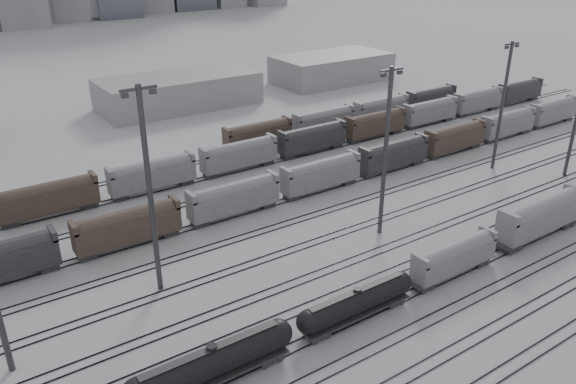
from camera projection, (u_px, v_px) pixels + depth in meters
ground at (425, 294)px, 69.08m from camera, size 900.00×900.00×0.00m
tracks at (337, 236)px, 82.23m from camera, size 220.00×71.50×0.16m
tank_car_a at (213, 363)px, 54.14m from camera, size 18.13×3.02×4.48m
tank_car_b at (357, 302)px, 63.56m from camera, size 16.27×2.71×4.02m
hopper_car_a at (454, 256)px, 71.62m from camera, size 13.32×2.65×4.76m
hopper_car_b at (541, 215)px, 80.68m from camera, size 16.56×3.29×5.92m
light_mast_b at (149, 188)px, 64.48m from camera, size 4.14×0.66×25.87m
light_mast_c at (386, 150)px, 78.03m from camera, size 3.95×0.63×24.71m
light_mast_d at (503, 104)px, 101.58m from camera, size 3.79×0.61×23.70m
bg_string_near at (321, 176)px, 96.12m from camera, size 151.00×3.00×5.60m
bg_string_mid at (312, 140)px, 113.28m from camera, size 151.00×3.00×5.60m
bg_string_far at (353, 116)px, 128.25m from camera, size 66.00×3.00×5.60m
warehouse_mid at (179, 91)px, 144.11m from camera, size 40.00×18.00×8.00m
warehouse_right at (332, 68)px, 169.65m from camera, size 35.00×18.00×8.00m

